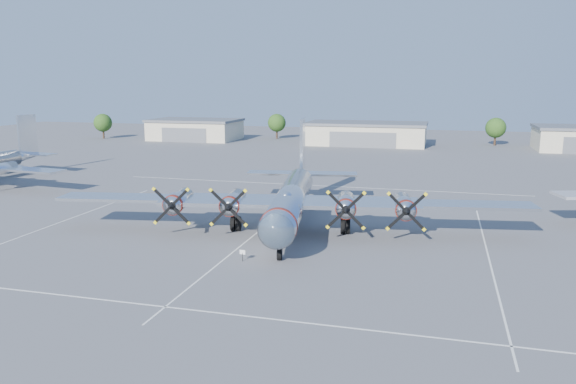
% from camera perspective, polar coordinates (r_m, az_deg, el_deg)
% --- Properties ---
extents(ground, '(260.00, 260.00, 0.00)m').
position_cam_1_polar(ground, '(59.01, -2.47, -3.60)').
color(ground, '#525254').
rests_on(ground, ground).
extents(parking_lines, '(60.00, 50.08, 0.01)m').
position_cam_1_polar(parking_lines, '(57.40, -3.00, -4.02)').
color(parking_lines, silver).
rests_on(parking_lines, ground).
extents(hangar_west, '(22.60, 14.60, 5.40)m').
position_cam_1_polar(hangar_west, '(150.43, -9.39, 6.30)').
color(hangar_west, beige).
rests_on(hangar_west, ground).
extents(hangar_center, '(28.60, 14.60, 5.40)m').
position_cam_1_polar(hangar_center, '(137.96, 7.97, 5.92)').
color(hangar_center, beige).
rests_on(hangar_center, ground).
extents(tree_far_west, '(4.80, 4.80, 6.64)m').
position_cam_1_polar(tree_far_west, '(158.98, -18.29, 6.69)').
color(tree_far_west, '#382619').
rests_on(tree_far_west, ground).
extents(tree_west, '(4.80, 4.80, 6.64)m').
position_cam_1_polar(tree_west, '(150.83, -1.14, 7.03)').
color(tree_west, '#382619').
rests_on(tree_west, ground).
extents(tree_east, '(4.80, 4.80, 6.64)m').
position_cam_1_polar(tree_east, '(143.30, 20.35, 6.13)').
color(tree_east, '#382619').
rests_on(tree_east, ground).
extents(main_bomber_b29, '(52.03, 39.69, 10.48)m').
position_cam_1_polar(main_bomber_b29, '(59.00, 0.41, -3.59)').
color(main_bomber_b29, silver).
rests_on(main_bomber_b29, ground).
extents(info_placard, '(0.52, 0.08, 0.99)m').
position_cam_1_polar(info_placard, '(48.00, -4.64, -6.23)').
color(info_placard, black).
rests_on(info_placard, ground).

